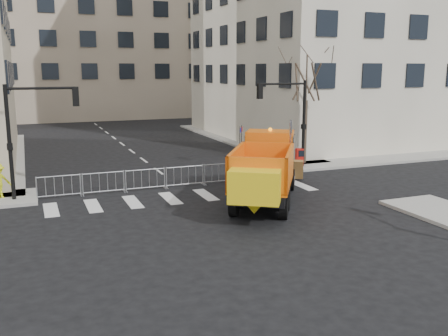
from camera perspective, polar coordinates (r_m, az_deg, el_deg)
name	(u,v)px	position (r m, az deg, el deg)	size (l,w,h in m)	color
ground	(237,229)	(19.33, 1.47, -7.02)	(120.00, 120.00, 0.00)	black
sidewalk_back	(175,182)	(27.05, -5.65, -1.59)	(64.00, 5.00, 0.15)	gray
building_far	(78,22)	(69.49, -16.31, 15.72)	(30.00, 18.00, 24.00)	tan
traffic_light_left	(10,144)	(24.60, -23.30, 2.48)	(0.18, 0.18, 5.40)	black
traffic_light_right	(304,125)	(30.89, 9.09, 4.87)	(0.18, 0.18, 5.40)	black
crowd_barriers	(165,178)	(25.90, -6.70, -1.11)	(12.60, 0.60, 1.10)	#9EA0A5
street_tree	(306,106)	(32.01, 9.32, 6.97)	(3.00, 3.00, 7.50)	#382B21
plow_truck	(265,168)	(22.69, 4.73, 0.02)	(7.30, 9.45, 3.72)	black
cop_a	(267,167)	(27.25, 4.98, 0.10)	(0.59, 0.39, 1.62)	black
cop_b	(275,163)	(27.43, 5.88, 0.54)	(0.96, 0.75, 1.98)	black
cop_c	(275,165)	(27.43, 5.80, 0.33)	(1.04, 0.43, 1.78)	black
newspaper_box	(299,157)	(31.11, 8.60, 1.20)	(0.45, 0.40, 1.10)	red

